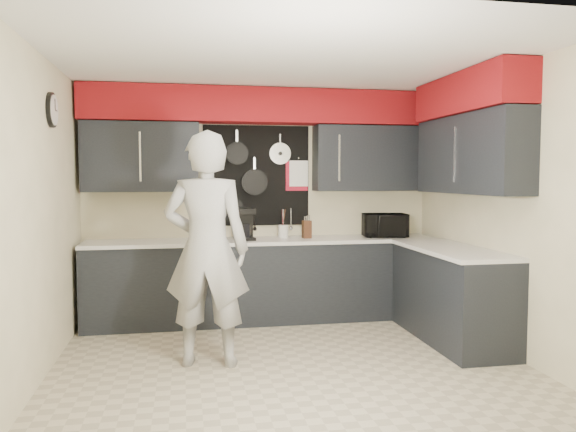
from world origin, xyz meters
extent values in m
plane|color=#BDB193|center=(0.00, 0.00, 0.00)|extent=(4.00, 4.00, 0.00)
cube|color=beige|center=(0.00, 1.75, 1.30)|extent=(4.00, 0.01, 2.60)
cube|color=black|center=(-1.33, 1.59, 1.83)|extent=(1.24, 0.32, 0.75)
cube|color=black|center=(1.28, 1.59, 1.83)|extent=(1.34, 0.32, 0.75)
cube|color=maroon|center=(0.00, 1.57, 2.40)|extent=(3.94, 0.36, 0.38)
cube|color=black|center=(-0.05, 1.74, 1.62)|extent=(1.22, 0.03, 1.15)
cylinder|color=black|center=(-0.28, 1.70, 1.88)|extent=(0.26, 0.04, 0.26)
cylinder|color=black|center=(-0.08, 1.70, 1.55)|extent=(0.30, 0.04, 0.30)
cylinder|color=black|center=(-0.34, 1.70, 1.24)|extent=(0.27, 0.04, 0.27)
cylinder|color=silver|center=(0.22, 1.70, 1.88)|extent=(0.25, 0.02, 0.25)
cube|color=#AE0D24|center=(0.42, 1.72, 1.62)|extent=(0.26, 0.01, 0.34)
cube|color=white|center=(0.44, 1.70, 1.65)|extent=(0.22, 0.01, 0.30)
cylinder|color=silver|center=(-0.50, 1.71, 1.13)|extent=(0.01, 0.01, 0.20)
cylinder|color=silver|center=(-0.08, 1.71, 1.13)|extent=(0.01, 0.01, 0.20)
cylinder|color=silver|center=(0.35, 1.71, 1.13)|extent=(0.01, 0.01, 0.20)
cube|color=beige|center=(2.00, 0.00, 1.30)|extent=(0.01, 3.50, 2.60)
cube|color=black|center=(1.84, 0.30, 1.83)|extent=(0.32, 1.70, 0.75)
cube|color=maroon|center=(1.82, 0.30, 2.40)|extent=(0.36, 1.70, 0.38)
cube|color=beige|center=(-2.00, 0.00, 1.30)|extent=(0.01, 3.50, 2.60)
cylinder|color=black|center=(-1.98, 0.40, 2.18)|extent=(0.04, 0.30, 0.30)
cylinder|color=white|center=(-1.96, 0.40, 2.18)|extent=(0.01, 0.26, 0.26)
cube|color=black|center=(0.00, 1.45, 0.44)|extent=(3.90, 0.60, 0.88)
cube|color=silver|center=(0.00, 1.44, 0.90)|extent=(3.90, 0.63, 0.04)
cube|color=black|center=(1.70, 0.35, 0.44)|extent=(0.60, 1.60, 0.88)
cube|color=silver|center=(1.69, 0.35, 0.90)|extent=(0.63, 1.60, 0.04)
cube|color=black|center=(0.00, 1.19, 0.05)|extent=(3.90, 0.06, 0.10)
imported|color=black|center=(1.40, 1.41, 1.05)|extent=(0.52, 0.38, 0.27)
cube|color=#382211|center=(0.48, 1.44, 1.02)|extent=(0.10, 0.10, 0.20)
cylinder|color=white|center=(0.23, 1.53, 0.99)|extent=(0.11, 0.11, 0.15)
cube|color=black|center=(-0.23, 1.37, 0.94)|extent=(0.22, 0.26, 0.03)
cube|color=black|center=(-0.23, 1.46, 1.10)|extent=(0.20, 0.09, 0.32)
cube|color=black|center=(-0.23, 1.37, 1.24)|extent=(0.22, 0.26, 0.06)
cylinder|color=black|center=(-0.23, 1.35, 1.03)|extent=(0.12, 0.12, 0.15)
imported|color=#A8A8A6|center=(-0.70, 0.06, 1.00)|extent=(0.81, 0.61, 1.99)
camera|label=1|loc=(-0.89, -4.71, 1.61)|focal=35.00mm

